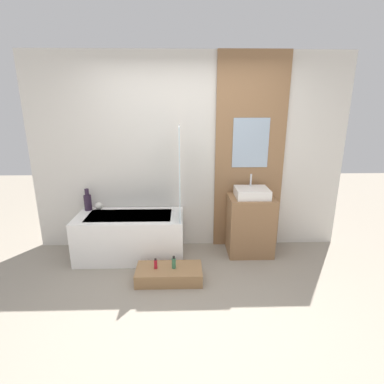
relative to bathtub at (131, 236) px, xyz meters
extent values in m
plane|color=gray|center=(0.77, -1.21, -0.29)|extent=(12.00, 12.00, 0.00)
cube|color=silver|center=(0.77, 0.37, 1.01)|extent=(4.20, 0.06, 2.60)
cube|color=#8E6642|center=(1.59, 0.32, 1.01)|extent=(0.92, 0.03, 2.60)
cube|color=#9EB2C6|center=(1.59, 0.30, 1.17)|extent=(0.47, 0.01, 0.65)
cube|color=white|center=(0.00, 0.00, 0.00)|extent=(1.37, 0.65, 0.58)
cube|color=silver|center=(0.00, 0.00, 0.28)|extent=(1.07, 0.45, 0.01)
cube|color=silver|center=(0.66, -0.08, 0.86)|extent=(0.01, 0.44, 1.14)
cube|color=#997047|center=(0.53, -0.59, -0.21)|extent=(0.75, 0.37, 0.15)
cube|color=#8E6642|center=(1.59, 0.07, 0.10)|extent=(0.59, 0.47, 0.79)
cube|color=white|center=(1.59, 0.07, 0.56)|extent=(0.42, 0.37, 0.12)
cylinder|color=silver|center=(1.59, 0.17, 0.70)|extent=(0.02, 0.02, 0.17)
cylinder|color=#2D1E33|center=(-0.59, 0.22, 0.39)|extent=(0.10, 0.10, 0.21)
cylinder|color=#2D1E33|center=(-0.59, 0.22, 0.54)|extent=(0.05, 0.05, 0.09)
sphere|color=silver|center=(-0.45, 0.22, 0.34)|extent=(0.10, 0.10, 0.10)
cylinder|color=#B21928|center=(0.38, -0.59, -0.09)|extent=(0.04, 0.04, 0.10)
cylinder|color=black|center=(0.38, -0.59, -0.02)|extent=(0.02, 0.02, 0.02)
cylinder|color=#38704C|center=(0.58, -0.59, -0.08)|extent=(0.05, 0.05, 0.12)
cylinder|color=black|center=(0.58, -0.59, 0.00)|extent=(0.03, 0.03, 0.03)
camera|label=1|loc=(0.71, -3.62, 1.67)|focal=28.00mm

